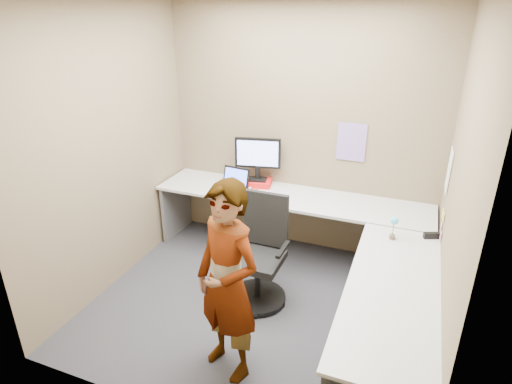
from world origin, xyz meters
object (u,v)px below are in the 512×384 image
at_px(person, 227,283).
at_px(desk, 316,240).
at_px(monitor, 258,155).
at_px(office_chair, 260,260).

bearing_deg(person, desk, 94.99).
distance_m(desk, person, 1.23).
height_order(desk, monitor, monitor).
bearing_deg(desk, person, -107.53).
bearing_deg(office_chair, person, -83.34).
bearing_deg(desk, monitor, 139.23).
relative_size(desk, office_chair, 2.90).
relative_size(desk, monitor, 5.90).
xyz_separation_m(monitor, office_chair, (0.41, -1.01, -0.66)).
height_order(monitor, office_chair, monitor).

